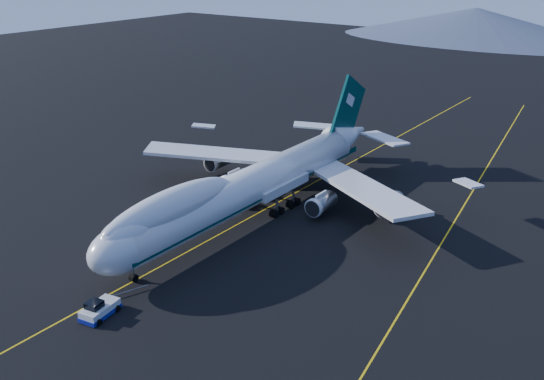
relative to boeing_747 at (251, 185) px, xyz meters
The scene contains 5 objects.
ground 5.81m from the boeing_747, 90.00° to the right, with size 500.00×500.00×0.00m, color black.
taxiway_line_main 5.80m from the boeing_747, 90.00° to the right, with size 0.25×220.00×0.01m, color gold.
taxiway_line_side 32.14m from the boeing_747, 18.38° to the left, with size 0.25×200.00×0.01m, color gold.
boeing_747 is the anchor object (origin of this frame).
pushback_tug 35.23m from the boeing_747, 85.06° to the right, with size 3.66×5.58×2.27m.
Camera 1 is at (58.28, -74.20, 42.85)m, focal length 40.00 mm.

